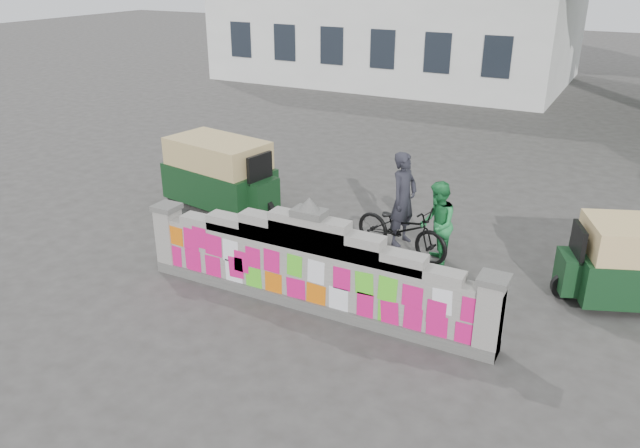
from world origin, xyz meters
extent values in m
plane|color=#383533|center=(0.00, 0.00, 0.00)|extent=(100.00, 100.00, 0.00)
cube|color=#4C4C49|center=(0.00, 0.00, 0.10)|extent=(6.40, 0.42, 0.20)
cube|color=gray|center=(0.00, 0.00, 0.60)|extent=(6.40, 0.32, 1.00)
cube|color=gray|center=(0.00, 0.00, 1.17)|extent=(5.20, 0.32, 0.14)
cube|color=gray|center=(0.00, 0.00, 1.24)|extent=(4.00, 0.32, 0.28)
cube|color=gray|center=(0.00, 0.00, 1.32)|extent=(2.60, 0.32, 0.44)
cube|color=gray|center=(0.00, 0.00, 1.39)|extent=(1.40, 0.32, 0.58)
cube|color=#4C4C49|center=(0.00, 0.00, 1.74)|extent=(0.55, 0.36, 0.12)
cone|color=#4C4C49|center=(0.00, 0.00, 1.90)|extent=(0.36, 0.36, 0.22)
cube|color=gray|center=(-3.02, 0.00, 0.62)|extent=(0.36, 0.40, 1.24)
cube|color=#4C4C49|center=(-3.02, 0.00, 1.28)|extent=(0.44, 0.44, 0.10)
cube|color=gray|center=(3.02, 0.00, 0.62)|extent=(0.36, 0.40, 1.24)
cube|color=#4C4C49|center=(3.02, 0.00, 1.28)|extent=(0.44, 0.44, 0.10)
imported|color=black|center=(0.62, 2.68, 0.55)|extent=(2.22, 1.19, 1.11)
imported|color=#23222B|center=(0.62, 2.68, 0.94)|extent=(0.59, 0.77, 1.88)
imported|color=#258A44|center=(1.37, 2.56, 0.84)|extent=(0.88, 0.99, 1.69)
cube|color=black|center=(-4.17, 3.13, 0.59)|extent=(2.76, 1.80, 0.85)
cube|color=tan|center=(-4.17, 3.13, 1.33)|extent=(2.54, 1.71, 0.64)
cube|color=black|center=(-2.86, 2.91, 0.59)|extent=(0.65, 0.83, 0.75)
cube|color=black|center=(-2.86, 2.91, 1.23)|extent=(0.21, 0.75, 0.64)
cylinder|color=black|center=(-2.76, 2.89, 0.27)|extent=(0.55, 0.22, 0.53)
cylinder|color=black|center=(-5.22, 2.72, 0.27)|extent=(0.55, 0.22, 0.53)
cylinder|color=black|center=(-5.02, 3.88, 0.27)|extent=(0.55, 0.22, 0.53)
cube|color=#113318|center=(3.89, 2.37, 0.53)|extent=(0.69, 0.80, 0.67)
cube|color=black|center=(3.89, 2.37, 1.10)|extent=(0.32, 0.65, 0.57)
cylinder|color=black|center=(3.80, 2.33, 0.24)|extent=(0.49, 0.28, 0.48)
camera|label=1|loc=(4.50, -8.15, 5.51)|focal=35.00mm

